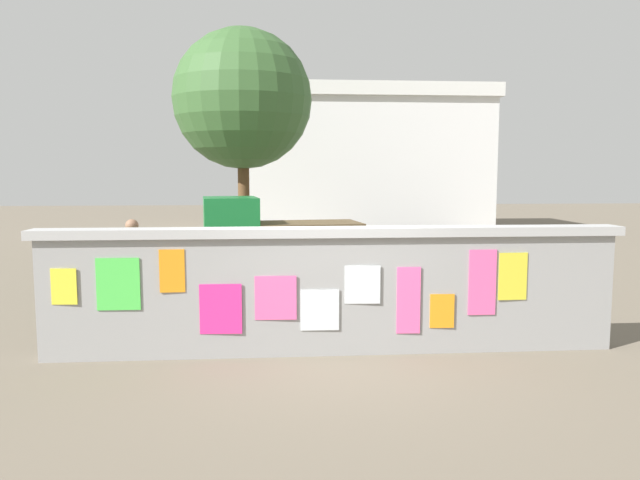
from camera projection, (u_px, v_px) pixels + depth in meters
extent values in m
plane|color=#6B6051|center=(303.00, 264.00, 16.05)|extent=(60.00, 60.00, 0.00)
cube|color=#969696|center=(333.00, 295.00, 8.04)|extent=(7.56, 0.30, 1.57)
cube|color=#ACACAC|center=(334.00, 232.00, 7.95)|extent=(7.76, 0.42, 0.12)
cube|color=yellow|center=(64.00, 287.00, 7.59)|extent=(0.32, 0.03, 0.46)
cube|color=#4CD84C|center=(118.00, 284.00, 7.64)|extent=(0.54, 0.02, 0.67)
cube|color=orange|center=(172.00, 271.00, 7.67)|extent=(0.32, 0.02, 0.55)
cube|color=#F42D8C|center=(221.00, 309.00, 7.78)|extent=(0.54, 0.03, 0.65)
cube|color=#F9599E|center=(276.00, 298.00, 7.82)|extent=(0.54, 0.03, 0.57)
cube|color=silver|center=(320.00, 310.00, 7.88)|extent=(0.50, 0.02, 0.54)
cube|color=silver|center=(362.00, 285.00, 7.89)|extent=(0.47, 0.03, 0.50)
cube|color=#F9599E|center=(409.00, 300.00, 7.96)|extent=(0.31, 0.02, 0.89)
cube|color=orange|center=(442.00, 311.00, 8.02)|extent=(0.32, 0.03, 0.45)
cube|color=#F9599E|center=(482.00, 282.00, 8.02)|extent=(0.37, 0.01, 0.87)
cube|color=yellow|center=(513.00, 276.00, 8.04)|extent=(0.39, 0.02, 0.63)
cylinder|color=black|center=(228.00, 267.00, 13.28)|extent=(0.72, 0.29, 0.70)
cylinder|color=black|center=(225.00, 259.00, 14.55)|extent=(0.72, 0.29, 0.70)
cylinder|color=black|center=(339.00, 263.00, 13.79)|extent=(0.72, 0.29, 0.70)
cylinder|color=black|center=(327.00, 256.00, 15.05)|extent=(0.72, 0.29, 0.70)
cube|color=#197233|center=(231.00, 230.00, 13.85)|extent=(1.38, 1.64, 1.50)
cube|color=brown|center=(308.00, 241.00, 14.25)|extent=(2.57, 1.79, 0.90)
cylinder|color=black|center=(371.00, 302.00, 9.88)|extent=(0.61, 0.21, 0.60)
cylinder|color=black|center=(452.00, 304.00, 9.75)|extent=(0.61, 0.23, 0.60)
cube|color=gold|center=(411.00, 286.00, 9.78)|extent=(1.03, 0.42, 0.32)
cube|color=black|center=(424.00, 275.00, 9.74)|extent=(0.59, 0.32, 0.10)
cube|color=#262626|center=(377.00, 269.00, 9.81)|extent=(0.14, 0.56, 0.03)
cylinder|color=black|center=(279.00, 287.00, 11.07)|extent=(0.66, 0.13, 0.66)
cylinder|color=black|center=(222.00, 286.00, 11.13)|extent=(0.66, 0.13, 0.66)
cube|color=gold|center=(251.00, 277.00, 11.08)|extent=(0.95, 0.16, 0.06)
cylinder|color=gold|center=(242.00, 265.00, 11.06)|extent=(0.03, 0.03, 0.40)
cube|color=black|center=(242.00, 254.00, 11.04)|extent=(0.21, 0.11, 0.05)
cube|color=black|center=(276.00, 257.00, 11.01)|extent=(0.10, 0.44, 0.03)
cylinder|color=yellow|center=(129.00, 290.00, 10.41)|extent=(0.12, 0.12, 0.80)
cylinder|color=yellow|center=(140.00, 289.00, 10.44)|extent=(0.12, 0.12, 0.80)
cylinder|color=#3F994C|center=(133.00, 249.00, 10.35)|extent=(0.37, 0.37, 0.60)
sphere|color=#8C664C|center=(132.00, 225.00, 10.31)|extent=(0.22, 0.22, 0.22)
cylinder|color=brown|center=(244.00, 203.00, 17.14)|extent=(0.32, 0.32, 3.09)
sphere|color=#375E2E|center=(242.00, 99.00, 16.82)|extent=(3.86, 3.86, 3.86)
cube|color=white|center=(363.00, 168.00, 24.79)|extent=(9.26, 5.51, 5.19)
cube|color=silver|center=(363.00, 97.00, 24.48)|extent=(9.56, 5.81, 0.50)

